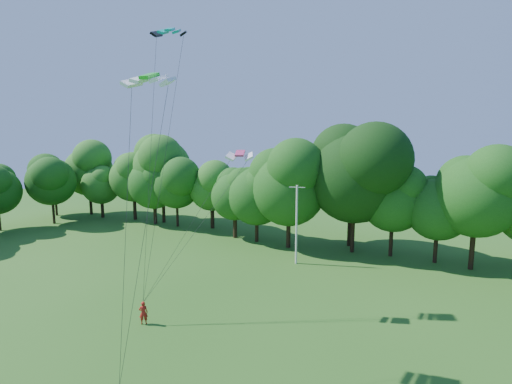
% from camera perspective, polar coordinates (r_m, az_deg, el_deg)
% --- Properties ---
extents(utility_pole, '(1.67, 0.38, 8.40)m').
position_cam_1_polar(utility_pole, '(42.11, 5.81, -4.55)').
color(utility_pole, silver).
rests_on(utility_pole, ground).
extents(kite_flyer_left, '(0.75, 0.71, 1.72)m').
position_cam_1_polar(kite_flyer_left, '(31.32, -15.79, -16.27)').
color(kite_flyer_left, '#AE1D16').
rests_on(kite_flyer_left, ground).
extents(kite_teal, '(2.90, 2.05, 0.54)m').
position_cam_1_polar(kite_teal, '(33.61, -12.22, 21.75)').
color(kite_teal, '#05A196').
rests_on(kite_teal, ground).
extents(kite_green, '(3.12, 1.73, 0.54)m').
position_cam_1_polar(kite_green, '(24.28, -15.00, 15.72)').
color(kite_green, green).
rests_on(kite_green, ground).
extents(kite_pink, '(2.23, 1.56, 0.48)m').
position_cam_1_polar(kite_pink, '(29.95, -2.30, 5.55)').
color(kite_pink, '#CA3870').
rests_on(kite_pink, ground).
extents(tree_back_west, '(8.40, 8.40, 12.22)m').
position_cam_1_polar(tree_back_west, '(61.74, -14.42, 2.55)').
color(tree_back_west, '#302313').
rests_on(tree_back_west, ground).
extents(tree_back_center, '(11.36, 11.36, 16.52)m').
position_cam_1_polar(tree_back_center, '(46.43, 13.98, 3.97)').
color(tree_back_center, '#341E14').
rests_on(tree_back_center, ground).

